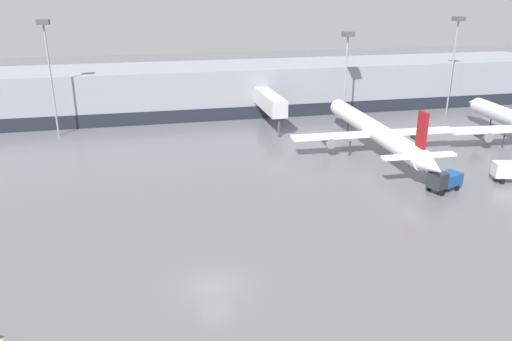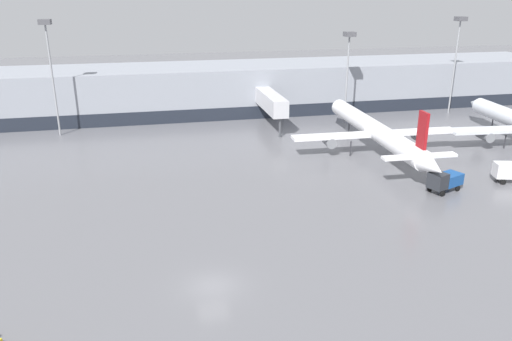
{
  "view_description": "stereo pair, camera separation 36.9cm",
  "coord_description": "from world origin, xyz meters",
  "px_view_note": "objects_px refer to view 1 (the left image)",
  "views": [
    {
      "loc": [
        -4.5,
        -34.84,
        22.79
      ],
      "look_at": [
        7.68,
        18.24,
        3.0
      ],
      "focal_mm": 35.0,
      "sensor_mm": 36.0,
      "label": 1
    },
    {
      "loc": [
        -4.14,
        -34.92,
        22.79
      ],
      "look_at": [
        7.68,
        18.24,
        3.0
      ],
      "focal_mm": 35.0,
      "sensor_mm": 36.0,
      "label": 2
    }
  ],
  "objects_px": {
    "service_truck_1": "(444,180)",
    "apron_light_mast_3": "(456,38)",
    "apron_light_mast_0": "(46,45)",
    "parked_jet_1": "(375,130)",
    "apron_light_mast_4": "(347,50)",
    "service_truck_2": "(511,170)"
  },
  "relations": [
    {
      "from": "service_truck_1",
      "to": "apron_light_mast_3",
      "type": "distance_m",
      "value": 45.44
    },
    {
      "from": "service_truck_1",
      "to": "apron_light_mast_0",
      "type": "distance_m",
      "value": 61.73
    },
    {
      "from": "parked_jet_1",
      "to": "apron_light_mast_4",
      "type": "xyz_separation_m",
      "value": [
        2.65,
        18.14,
        9.46
      ]
    },
    {
      "from": "service_truck_1",
      "to": "service_truck_2",
      "type": "distance_m",
      "value": 10.0
    },
    {
      "from": "apron_light_mast_0",
      "to": "parked_jet_1",
      "type": "bearing_deg",
      "value": -23.18
    },
    {
      "from": "parked_jet_1",
      "to": "apron_light_mast_4",
      "type": "relative_size",
      "value": 2.32
    },
    {
      "from": "service_truck_1",
      "to": "service_truck_2",
      "type": "bearing_deg",
      "value": 163.47
    },
    {
      "from": "apron_light_mast_3",
      "to": "service_truck_2",
      "type": "bearing_deg",
      "value": -111.42
    },
    {
      "from": "service_truck_1",
      "to": "apron_light_mast_4",
      "type": "relative_size",
      "value": 0.31
    },
    {
      "from": "service_truck_2",
      "to": "service_truck_1",
      "type": "bearing_deg",
      "value": -159.39
    },
    {
      "from": "parked_jet_1",
      "to": "service_truck_2",
      "type": "relative_size",
      "value": 7.7
    },
    {
      "from": "parked_jet_1",
      "to": "apron_light_mast_0",
      "type": "height_order",
      "value": "apron_light_mast_0"
    },
    {
      "from": "service_truck_1",
      "to": "service_truck_2",
      "type": "height_order",
      "value": "service_truck_1"
    },
    {
      "from": "parked_jet_1",
      "to": "apron_light_mast_3",
      "type": "xyz_separation_m",
      "value": [
        25.42,
        20.52,
        10.97
      ]
    },
    {
      "from": "service_truck_2",
      "to": "apron_light_mast_3",
      "type": "distance_m",
      "value": 40.29
    },
    {
      "from": "apron_light_mast_0",
      "to": "apron_light_mast_4",
      "type": "height_order",
      "value": "apron_light_mast_0"
    },
    {
      "from": "service_truck_2",
      "to": "apron_light_mast_3",
      "type": "bearing_deg",
      "value": 84.22
    },
    {
      "from": "apron_light_mast_0",
      "to": "service_truck_1",
      "type": "bearing_deg",
      "value": -36.64
    },
    {
      "from": "apron_light_mast_0",
      "to": "apron_light_mast_4",
      "type": "xyz_separation_m",
      "value": [
        49.54,
        -1.94,
        -1.78
      ]
    },
    {
      "from": "service_truck_1",
      "to": "apron_light_mast_3",
      "type": "xyz_separation_m",
      "value": [
        23.92,
        36.44,
        12.86
      ]
    },
    {
      "from": "apron_light_mast_0",
      "to": "apron_light_mast_3",
      "type": "height_order",
      "value": "apron_light_mast_0"
    },
    {
      "from": "apron_light_mast_4",
      "to": "service_truck_2",
      "type": "bearing_deg",
      "value": -75.12
    }
  ]
}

